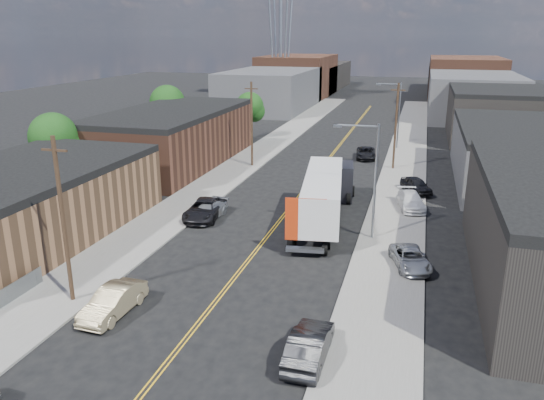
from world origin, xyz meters
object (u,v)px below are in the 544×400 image
Objects in this scene: semi_truck at (327,192)px; car_right_lot_c at (416,185)px; car_left_c at (205,209)px; car_right_lot_b at (411,201)px; car_right_lot_a at (410,258)px; car_ahead_truck at (366,153)px; car_left_d at (208,211)px; car_left_b at (113,302)px; car_right_oncoming at (309,345)px.

car_right_lot_c is at bearing 46.35° from semi_truck.
car_right_lot_b is at bearing 17.71° from car_left_c.
car_ahead_truck is (-6.50, 32.80, -0.08)m from car_right_lot_a.
car_ahead_truck is at bearing 62.90° from car_left_c.
car_right_lot_b reaches higher than car_ahead_truck.
car_right_lot_b is 0.98× the size of car_ahead_truck.
car_left_c is 18.36m from car_right_lot_a.
car_left_d is (-9.81, -2.42, -1.83)m from semi_truck.
car_left_d is at bearing -174.11° from semi_truck.
car_right_lot_a is 1.04× the size of car_right_lot_c.
car_left_b is at bearing -135.82° from car_right_lot_b.
car_right_lot_b is (15.64, 23.85, 0.08)m from car_left_b.
car_right_lot_b is (-0.36, 13.02, 0.09)m from car_right_lot_a.
car_left_b is at bearing -79.38° from car_left_d.
car_left_c is 21.43m from car_right_lot_c.
car_right_lot_b is (17.04, 7.16, 0.07)m from car_left_c.
car_right_lot_a is at bearing -109.63° from car_right_oncoming.
car_left_c is 29.06m from car_ahead_truck.
car_right_lot_a is (17.40, -5.86, -0.02)m from car_left_c.
car_left_b is 44.65m from car_ahead_truck.
car_left_c is (-10.14, -2.42, -1.71)m from semi_truck.
car_ahead_truck is (-6.14, 19.78, -0.17)m from car_right_lot_b.
car_left_b is 11.66m from car_right_oncoming.
semi_truck is 10.27m from car_left_d.
car_left_c is 0.35m from car_left_d.
car_left_c is 1.17× the size of car_right_oncoming.
car_left_c is at bearing -173.05° from car_left_d.
semi_truck is 21.08m from car_left_b.
car_right_oncoming is 0.99× the size of car_right_lot_b.
car_left_b is 0.95× the size of car_ahead_truck.
car_left_d is at bearing -54.54° from car_right_oncoming.
car_left_b is at bearing -109.07° from car_ahead_truck.
car_right_lot_b is at bearing 26.56° from semi_truck.
car_left_b is 16.73m from car_left_d.
semi_truck is 3.77× the size of car_right_lot_a.
car_right_lot_a reaches higher than car_left_d.
car_right_lot_c is at bearing 43.19° from car_left_d.
car_left_d is at bearing -5.08° from car_left_c.
car_right_oncoming is at bearing -59.27° from car_left_c.
car_right_oncoming is at bearing -4.04° from car_left_b.
semi_truck is 8.53m from car_right_lot_b.
car_right_oncoming reaches higher than car_left_c.
semi_truck is at bearing 67.82° from car_left_b.
car_left_d is at bearing -118.21° from car_ahead_truck.
car_ahead_truck is at bearing -87.00° from car_right_oncoming.
car_right_lot_a is 18.37m from car_right_lot_c.
car_right_lot_b reaches higher than car_left_b.
car_right_oncoming reaches higher than car_left_d.
car_right_lot_b is 5.37m from car_right_lot_c.
car_ahead_truck is at bearing 86.38° from car_right_lot_c.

